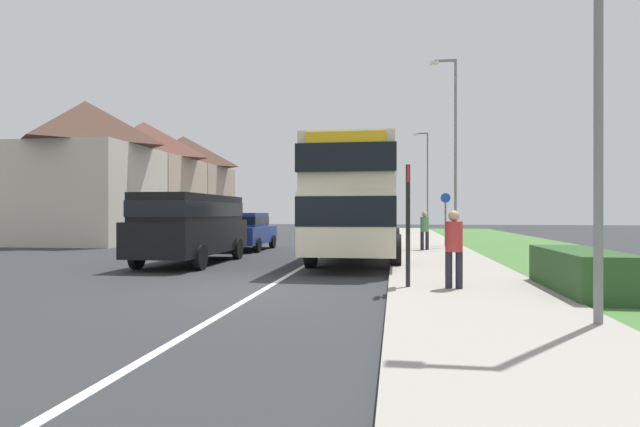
{
  "coord_description": "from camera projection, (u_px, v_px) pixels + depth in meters",
  "views": [
    {
      "loc": [
        2.74,
        -10.28,
        1.63
      ],
      "look_at": [
        0.61,
        4.12,
        1.6
      ],
      "focal_mm": 28.5,
      "sensor_mm": 36.0,
      "label": 1
    }
  ],
  "objects": [
    {
      "name": "house_terrace_far_side",
      "position": [
        143.0,
        180.0,
        32.46
      ],
      "size": [
        6.23,
        18.38,
        7.44
      ],
      "color": "beige",
      "rests_on": "ground_plane"
    },
    {
      "name": "pedestrian_walking_away",
      "position": [
        425.0,
        229.0,
        20.54
      ],
      "size": [
        0.34,
        0.34,
        1.67
      ],
      "color": "#23232D",
      "rests_on": "ground_plane"
    },
    {
      "name": "street_lamp_near",
      "position": [
        590.0,
        30.0,
        6.88
      ],
      "size": [
        1.14,
        0.2,
        7.13
      ],
      "color": "slate",
      "rests_on": "ground_plane"
    },
    {
      "name": "street_lamp_mid",
      "position": [
        453.0,
        142.0,
        22.26
      ],
      "size": [
        1.14,
        0.2,
        8.36
      ],
      "color": "slate",
      "rests_on": "ground_plane"
    },
    {
      "name": "street_lamp_far",
      "position": [
        426.0,
        176.0,
        39.33
      ],
      "size": [
        1.14,
        0.2,
        7.83
      ],
      "color": "slate",
      "rests_on": "ground_plane"
    },
    {
      "name": "pedestrian_at_stop",
      "position": [
        454.0,
        245.0,
        10.06
      ],
      "size": [
        0.34,
        0.34,
        1.67
      ],
      "color": "#23232D",
      "rests_on": "ground_plane"
    },
    {
      "name": "ground_plane",
      "position": [
        262.0,
        290.0,
        10.57
      ],
      "size": [
        120.0,
        120.0,
        0.0
      ],
      "primitive_type": "plane",
      "color": "#2D3033"
    },
    {
      "name": "parked_car_blue",
      "position": [
        245.0,
        230.0,
        21.96
      ],
      "size": [
        2.0,
        4.1,
        1.61
      ],
      "color": "navy",
      "rests_on": "ground_plane"
    },
    {
      "name": "grass_verge_seaward",
      "position": [
        588.0,
        265.0,
        15.26
      ],
      "size": [
        6.0,
        68.0,
        0.08
      ],
      "primitive_type": "cube",
      "color": "#477538",
      "rests_on": "ground_plane"
    },
    {
      "name": "roadside_hedge",
      "position": [
        581.0,
        273.0,
        9.8
      ],
      "size": [
        1.1,
        3.27,
        0.9
      ],
      "primitive_type": "cube",
      "color": "#2D5128",
      "rests_on": "ground_plane"
    },
    {
      "name": "bus_stop_sign",
      "position": [
        408.0,
        217.0,
        10.31
      ],
      "size": [
        0.09,
        0.52,
        2.6
      ],
      "color": "black",
      "rests_on": "ground_plane"
    },
    {
      "name": "cycle_route_sign",
      "position": [
        445.0,
        217.0,
        23.22
      ],
      "size": [
        0.44,
        0.08,
        2.52
      ],
      "color": "slate",
      "rests_on": "ground_plane"
    },
    {
      "name": "double_decker_bus",
      "position": [
        360.0,
        198.0,
        17.75
      ],
      "size": [
        2.8,
        10.6,
        3.7
      ],
      "color": "beige",
      "rests_on": "ground_plane"
    },
    {
      "name": "lane_marking_centre",
      "position": [
        319.0,
        257.0,
        18.49
      ],
      "size": [
        0.14,
        60.0,
        0.01
      ],
      "primitive_type": "cube",
      "color": "silver",
      "rests_on": "ground_plane"
    },
    {
      "name": "pavement_near_side",
      "position": [
        442.0,
        263.0,
        15.89
      ],
      "size": [
        3.2,
        68.0,
        0.12
      ],
      "primitive_type": "cube",
      "color": "#9E998E",
      "rests_on": "ground_plane"
    },
    {
      "name": "parked_van_black",
      "position": [
        192.0,
        223.0,
        16.14
      ],
      "size": [
        2.11,
        5.54,
        2.18
      ],
      "color": "black",
      "rests_on": "ground_plane"
    }
  ]
}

